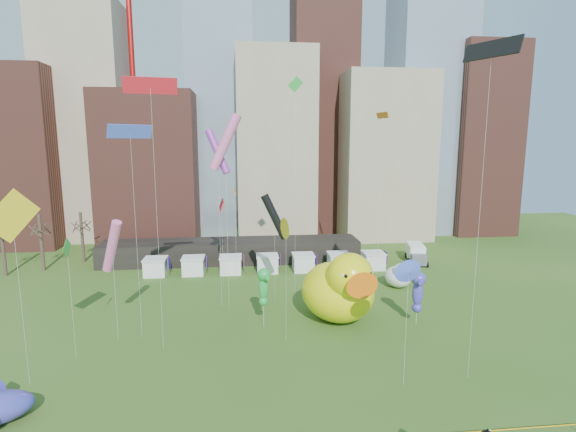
{
  "coord_description": "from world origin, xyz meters",
  "views": [
    {
      "loc": [
        -2.27,
        -21.61,
        17.46
      ],
      "look_at": [
        1.19,
        10.85,
        12.0
      ],
      "focal_mm": 27.0,
      "sensor_mm": 36.0,
      "label": 1
    }
  ],
  "objects": [
    {
      "name": "kite_5",
      "position": [
        9.23,
        6.52,
        8.63
      ],
      "size": [
        1.56,
        0.73,
        9.45
      ],
      "color": "silver",
      "rests_on": "ground"
    },
    {
      "name": "kite_1",
      "position": [
        -3.87,
        22.98,
        17.63
      ],
      "size": [
        3.4,
        1.0,
        20.53
      ],
      "color": "silver",
      "rests_on": "ground"
    },
    {
      "name": "seahorse_purple",
      "position": [
        14.43,
        16.73,
        3.69
      ],
      "size": [
        1.62,
        1.9,
        5.4
      ],
      "rotation": [
        0.0,
        0.0,
        -0.2
      ],
      "color": "silver",
      "rests_on": "ground"
    },
    {
      "name": "kite_2",
      "position": [
        14.49,
        7.07,
        23.58
      ],
      "size": [
        2.33,
        3.79,
        24.31
      ],
      "color": "silver",
      "rests_on": "ground"
    },
    {
      "name": "vendor_tents",
      "position": [
        1.02,
        36.0,
        1.11
      ],
      "size": [
        33.24,
        2.8,
        2.4
      ],
      "color": "white",
      "rests_on": "ground"
    },
    {
      "name": "small_duck",
      "position": [
        16.66,
        27.75,
        1.52
      ],
      "size": [
        3.27,
        4.34,
        3.3
      ],
      "rotation": [
        0.0,
        0.0,
        -0.04
      ],
      "color": "white",
      "rests_on": "ground"
    },
    {
      "name": "kite_14",
      "position": [
        -3.2,
        33.41,
        11.4
      ],
      "size": [
        0.38,
        2.17,
        11.83
      ],
      "color": "silver",
      "rests_on": "ground"
    },
    {
      "name": "kite_9",
      "position": [
        -13.63,
        16.49,
        8.64
      ],
      "size": [
        2.64,
        2.62,
        11.1
      ],
      "color": "silver",
      "rests_on": "ground"
    },
    {
      "name": "kite_8",
      "position": [
        -9.27,
        14.34,
        21.86
      ],
      "size": [
        4.16,
        1.18,
        22.58
      ],
      "color": "silver",
      "rests_on": "ground"
    },
    {
      "name": "kite_11",
      "position": [
        -16.19,
        13.48,
        9.03
      ],
      "size": [
        0.13,
        1.49,
        10.09
      ],
      "color": "silver",
      "rests_on": "ground"
    },
    {
      "name": "kite_4",
      "position": [
        1.44,
        14.81,
        10.24
      ],
      "size": [
        0.55,
        1.82,
        11.17
      ],
      "color": "silver",
      "rests_on": "ground"
    },
    {
      "name": "kite_3",
      "position": [
        3.47,
        24.87,
        22.11
      ],
      "size": [
        1.58,
        0.65,
        24.44
      ],
      "color": "silver",
      "rests_on": "ground"
    },
    {
      "name": "big_duck",
      "position": [
        7.16,
        18.44,
        3.42
      ],
      "size": [
        8.71,
        10.4,
        7.45
      ],
      "rotation": [
        0.0,
        0.0,
        0.22
      ],
      "color": "yellow",
      "rests_on": "ground"
    },
    {
      "name": "seahorse_green",
      "position": [
        -0.42,
        17.77,
        4.36
      ],
      "size": [
        1.56,
        1.77,
        5.9
      ],
      "rotation": [
        0.0,
        0.0,
        0.31
      ],
      "color": "silver",
      "rests_on": "ground"
    },
    {
      "name": "pavilion",
      "position": [
        -4.0,
        42.0,
        1.6
      ],
      "size": [
        38.0,
        6.0,
        3.2
      ],
      "primitive_type": "cube",
      "color": "black",
      "rests_on": "ground"
    },
    {
      "name": "kite_12",
      "position": [
        -17.98,
        9.4,
        12.5
      ],
      "size": [
        2.65,
        2.7,
        14.47
      ],
      "color": "silver",
      "rests_on": "ground"
    },
    {
      "name": "kite_7",
      "position": [
        -4.7,
        23.95,
        16.64
      ],
      "size": [
        2.81,
        1.93,
        18.99
      ],
      "color": "silver",
      "rests_on": "ground"
    },
    {
      "name": "box_truck",
      "position": [
        23.45,
        38.9,
        1.32
      ],
      "size": [
        3.53,
        6.4,
        2.58
      ],
      "rotation": [
        0.0,
        0.0,
        -0.22
      ],
      "color": "white",
      "rests_on": "ground"
    },
    {
      "name": "bare_trees",
      "position": [
        -30.17,
        40.54,
        4.01
      ],
      "size": [
        8.44,
        6.44,
        8.5
      ],
      "color": "#382B21",
      "rests_on": "ground"
    },
    {
      "name": "kite_6",
      "position": [
        15.29,
        31.96,
        20.73
      ],
      "size": [
        0.98,
        2.51,
        21.35
      ],
      "color": "silver",
      "rests_on": "ground"
    },
    {
      "name": "skyline",
      "position": [
        2.25,
        61.06,
        21.44
      ],
      "size": [
        101.0,
        23.0,
        68.0
      ],
      "color": "brown",
      "rests_on": "ground"
    },
    {
      "name": "kite_10",
      "position": [
        1.22,
        24.92,
        9.56
      ],
      "size": [
        3.04,
        0.95,
        12.14
      ],
      "color": "silver",
      "rests_on": "ground"
    },
    {
      "name": "kite_13",
      "position": [
        -11.6,
        16.78,
        18.41
      ],
      "size": [
        3.41,
        2.56,
        19.06
      ],
      "color": "silver",
      "rests_on": "ground"
    },
    {
      "name": "kite_0",
      "position": [
        -4.79,
        30.5,
        10.14
      ],
      "size": [
        0.82,
        4.05,
        10.77
      ],
      "color": "silver",
      "rests_on": "ground"
    }
  ]
}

